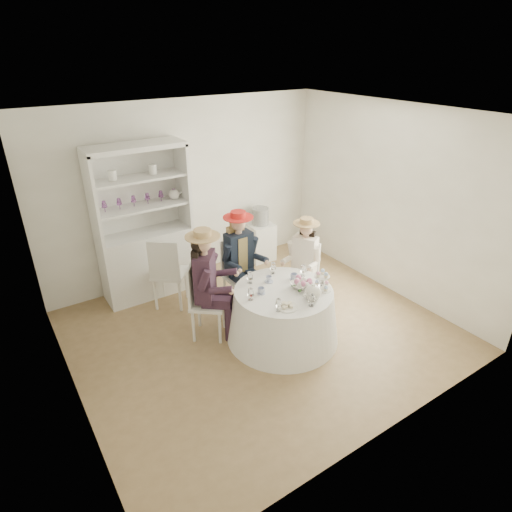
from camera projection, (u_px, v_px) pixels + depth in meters
ground at (260, 331)px, 5.58m from camera, size 4.50×4.50×0.00m
ceiling at (261, 116)px, 4.38m from camera, size 4.50×4.50×0.00m
wall_back at (187, 192)px, 6.47m from camera, size 4.50×0.00×4.50m
wall_front at (398, 319)px, 3.48m from camera, size 4.50×0.00×4.50m
wall_left at (55, 291)px, 3.86m from camera, size 0.00×4.50×4.50m
wall_right at (391, 201)px, 6.09m from camera, size 0.00×4.50×4.50m
tea_table at (283, 314)px, 5.31m from camera, size 1.40×1.40×0.69m
hutch at (146, 244)px, 6.13m from camera, size 1.48×0.94×2.21m
side_table at (260, 241)px, 7.32m from camera, size 0.43×0.43×0.65m
hatbox at (260, 216)px, 7.11m from camera, size 0.30×0.30×0.28m
guest_left at (207, 278)px, 5.15m from camera, size 0.62×0.60×1.46m
guest_mid at (240, 255)px, 5.78m from camera, size 0.51×0.53×1.42m
guest_right at (304, 256)px, 5.92m from camera, size 0.54×0.49×1.28m
spare_chair at (168, 271)px, 5.85m from camera, size 0.61×0.61×1.06m
teacup_a at (261, 291)px, 5.08m from camera, size 0.11×0.11×0.07m
teacup_b at (269, 279)px, 5.32m from camera, size 0.09×0.09×0.07m
teacup_c at (294, 277)px, 5.38m from camera, size 0.10×0.10×0.07m
flower_bowl at (300, 286)px, 5.20m from camera, size 0.26×0.26×0.06m
flower_arrangement at (303, 283)px, 5.13m from camera, size 0.19×0.19×0.07m
table_teapot at (313, 292)px, 4.95m from camera, size 0.27×0.20×0.21m
sandwich_plate at (287, 306)px, 4.82m from camera, size 0.24×0.24×0.05m
cupcake_stand at (322, 282)px, 5.16m from camera, size 0.25×0.25×0.24m
stemware_set at (284, 285)px, 5.12m from camera, size 0.95×0.95×0.15m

